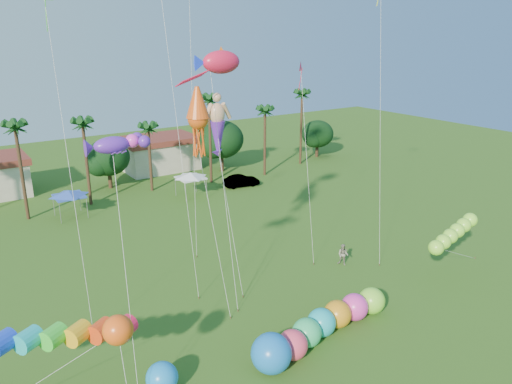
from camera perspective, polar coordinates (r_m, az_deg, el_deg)
tree_line at (r=65.62m, az=-14.18°, el=4.19°), size 69.46×8.91×11.00m
buildings_row at (r=70.00m, az=-20.86°, el=2.47°), size 35.00×7.00×4.00m
tent_row at (r=56.34m, az=-20.45°, el=-0.26°), size 31.00×4.00×0.60m
car_b at (r=64.60m, az=-1.69°, el=1.29°), size 4.83×2.36×1.52m
spectator_b at (r=43.77m, az=9.92°, el=-7.07°), size 1.07×1.15×1.89m
caterpillar_inflatable at (r=33.55m, az=7.09°, el=-15.11°), size 12.03×3.65×2.44m
blue_ball at (r=29.98m, az=-10.70°, el=-20.14°), size 1.81×1.81×1.81m
rainbow_tube at (r=29.13m, az=-18.86°, el=-15.74°), size 9.84×4.13×4.13m
green_worm at (r=41.07m, az=19.89°, el=-6.01°), size 10.75×1.95×4.05m
orange_ball_kite at (r=26.43m, az=-15.50°, el=-14.97°), size 1.77×1.98×5.94m
merman_kite at (r=38.75m, az=-4.40°, el=7.16°), size 2.36×5.85×14.39m
fish_kite at (r=36.87m, az=-3.98°, el=14.58°), size 4.41×5.79×18.04m
squid_kite at (r=33.93m, az=-6.64°, el=8.26°), size 1.91×4.38×15.88m
lobster_kite at (r=27.23m, az=-16.13°, el=5.15°), size 3.36×4.80×14.21m
delta_kite_red at (r=42.05m, az=5.17°, el=13.55°), size 1.04×3.48×16.96m
delta_kite_green at (r=33.19m, az=-23.00°, el=19.45°), size 1.27×3.27×21.88m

